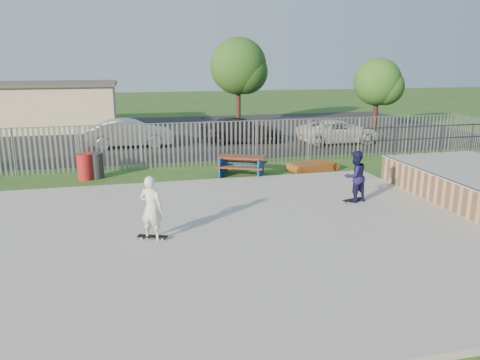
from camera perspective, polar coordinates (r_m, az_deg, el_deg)
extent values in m
plane|color=#22561D|center=(12.71, -3.13, -7.33)|extent=(120.00, 120.00, 0.00)
cube|color=#9C9C97|center=(12.68, -3.13, -7.01)|extent=(15.00, 12.00, 0.15)
cylinder|color=#383A3F|center=(16.25, 23.19, 0.36)|extent=(0.06, 7.00, 0.06)
cube|color=maroon|center=(19.43, 0.24, 2.80)|extent=(2.05, 1.47, 0.06)
cube|color=maroon|center=(18.89, -0.13, 1.49)|extent=(1.87, 1.06, 0.05)
cube|color=maroon|center=(20.11, 0.58, 2.30)|extent=(1.87, 1.06, 0.05)
cube|color=navy|center=(19.51, 0.24, 1.70)|extent=(2.17, 2.06, 0.79)
cube|color=brown|center=(20.60, 8.83, 1.61)|extent=(2.01, 1.31, 0.37)
cylinder|color=maroon|center=(19.84, -18.35, 1.55)|extent=(0.63, 0.63, 1.05)
cylinder|color=#2A292C|center=(19.96, -17.18, 1.70)|extent=(0.62, 0.62, 1.04)
cube|color=black|center=(31.05, -9.43, 5.59)|extent=(40.00, 18.00, 0.02)
imported|color=#AAAAAF|center=(26.48, -13.26, 5.58)|extent=(4.69, 1.74, 1.53)
imported|color=black|center=(27.27, 0.16, 6.09)|extent=(5.04, 2.42, 1.42)
imported|color=white|center=(27.70, 11.93, 5.80)|extent=(4.75, 2.21, 1.32)
cube|color=beige|center=(35.28, -23.22, 8.12)|extent=(10.00, 6.00, 3.00)
cube|color=#4C4742|center=(35.17, -23.48, 10.70)|extent=(10.40, 6.40, 0.20)
cylinder|color=#43281B|center=(34.78, -0.21, 9.72)|extent=(0.35, 0.35, 3.64)
sphere|color=#284F1B|center=(34.66, -0.21, 13.73)|extent=(4.07, 4.07, 4.07)
cylinder|color=#3B2117|center=(33.21, 16.18, 8.20)|extent=(0.34, 0.34, 2.80)
sphere|color=#2C581E|center=(33.08, 16.41, 11.42)|extent=(3.13, 3.13, 3.13)
cube|color=black|center=(15.96, 13.67, -2.32)|extent=(0.82, 0.42, 0.02)
cube|color=black|center=(12.57, -10.60, -6.76)|extent=(0.82, 0.46, 0.02)
imported|color=#161440|center=(15.76, 13.84, 0.43)|extent=(0.98, 0.86, 1.70)
imported|color=white|center=(12.31, -10.77, -3.35)|extent=(0.74, 0.66, 1.70)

